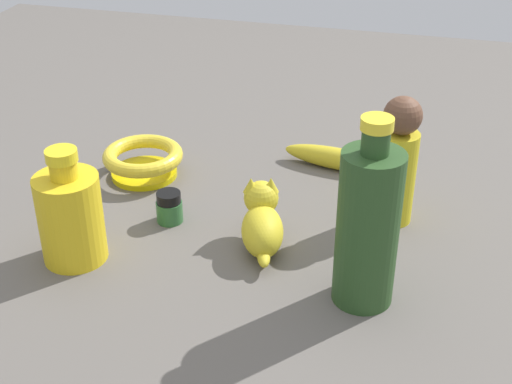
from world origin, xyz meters
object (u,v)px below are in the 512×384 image
banana (339,159)px  nail_polish_jar (169,207)px  bottle_tall (368,226)px  cat_figurine (262,222)px  bottle_short (70,215)px  bowl (143,159)px  person_figure_adult (398,161)px

banana → nail_polish_jar: 0.32m
bottle_tall → banana: size_ratio=1.29×
bottle_tall → cat_figurine: (0.08, 0.16, -0.07)m
nail_polish_jar → cat_figurine: size_ratio=0.37×
bottle_tall → cat_figurine: bottle_tall is taller
bottle_short → nail_polish_jar: bearing=-37.1°
bottle_tall → bottle_short: size_ratio=1.51×
banana → bottle_short: bottle_short is taller
nail_polish_jar → banana: bearing=-43.7°
nail_polish_jar → cat_figurine: cat_figurine is taller
banana → bowl: bowl is taller
person_figure_adult → bowl: bearing=85.7°
banana → bowl: (-0.11, 0.32, 0.01)m
banana → cat_figurine: 0.27m
person_figure_adult → bottle_short: person_figure_adult is taller
bowl → cat_figurine: bearing=-122.0°
person_figure_adult → banana: size_ratio=1.01×
bowl → banana: bearing=-70.9°
bottle_tall → banana: bearing=13.9°
bowl → bottle_short: bearing=179.9°
person_figure_adult → cat_figurine: person_figure_adult is taller
bottle_tall → banana: (0.35, 0.09, -0.09)m
nail_polish_jar → bowl: bearing=37.1°
cat_figurine → bottle_tall: bearing=-117.6°
banana → bowl: size_ratio=1.47×
nail_polish_jar → bowl: 0.16m
person_figure_adult → bottle_short: size_ratio=1.19×
banana → bottle_short: size_ratio=1.17×
cat_figurine → bowl: (0.15, 0.25, -0.01)m
nail_polish_jar → cat_figurine: (-0.03, -0.15, 0.02)m
person_figure_adult → cat_figurine: size_ratio=1.52×
bowl → bottle_short: bottle_short is taller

